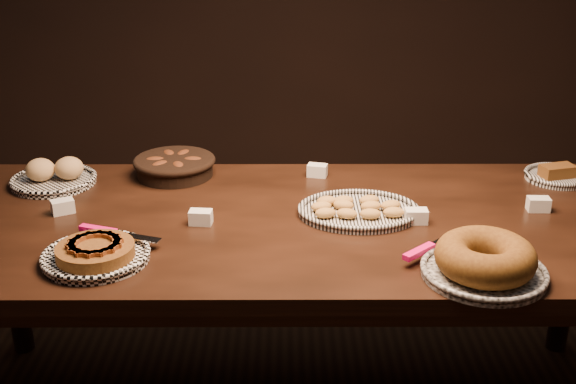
{
  "coord_description": "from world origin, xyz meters",
  "views": [
    {
      "loc": [
        -0.02,
        -2.09,
        1.7
      ],
      "look_at": [
        -0.01,
        0.05,
        0.82
      ],
      "focal_mm": 45.0,
      "sensor_mm": 36.0,
      "label": 1
    }
  ],
  "objects_px": {
    "buffet_table": "(291,239)",
    "madeleine_platter": "(358,210)",
    "apple_tart_plate": "(96,253)",
    "bundt_cake_plate": "(484,261)"
  },
  "relations": [
    {
      "from": "buffet_table",
      "to": "madeleine_platter",
      "type": "xyz_separation_m",
      "value": [
        0.21,
        0.03,
        0.09
      ]
    },
    {
      "from": "buffet_table",
      "to": "madeleine_platter",
      "type": "bearing_deg",
      "value": 7.44
    },
    {
      "from": "apple_tart_plate",
      "to": "madeleine_platter",
      "type": "xyz_separation_m",
      "value": [
        0.76,
        0.31,
        -0.01
      ]
    },
    {
      "from": "apple_tart_plate",
      "to": "madeleine_platter",
      "type": "relative_size",
      "value": 0.85
    },
    {
      "from": "bundt_cake_plate",
      "to": "apple_tart_plate",
      "type": "bearing_deg",
      "value": -164.38
    },
    {
      "from": "bundt_cake_plate",
      "to": "madeleine_platter",
      "type": "bearing_deg",
      "value": 147.35
    },
    {
      "from": "madeleine_platter",
      "to": "apple_tart_plate",
      "type": "bearing_deg",
      "value": -170.37
    },
    {
      "from": "apple_tart_plate",
      "to": "bundt_cake_plate",
      "type": "bearing_deg",
      "value": 5.73
    },
    {
      "from": "buffet_table",
      "to": "apple_tart_plate",
      "type": "height_order",
      "value": "apple_tart_plate"
    },
    {
      "from": "apple_tart_plate",
      "to": "madeleine_platter",
      "type": "bearing_deg",
      "value": 32.94
    }
  ]
}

